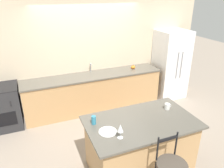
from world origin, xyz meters
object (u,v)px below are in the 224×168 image
object	(u,v)px
wine_glass	(120,128)
coffee_mug	(167,106)
oven_range	(2,107)
dinner_plate	(108,131)
pumpkin_decoration	(133,67)
tumbler_cup	(94,120)
refrigerator	(170,64)

from	to	relation	value
wine_glass	coffee_mug	distance (m)	1.15
oven_range	dinner_plate	xyz separation A→B (m)	(1.57, -2.22, 0.44)
coffee_mug	pumpkin_decoration	distance (m)	2.06
oven_range	tumbler_cup	size ratio (longest dim) A/B	6.96
refrigerator	dinner_plate	bearing A→B (deg)	-140.64
refrigerator	coffee_mug	world-z (taller)	refrigerator
wine_glass	coffee_mug	size ratio (longest dim) A/B	1.78
dinner_plate	coffee_mug	xyz separation A→B (m)	(1.19, 0.23, 0.04)
dinner_plate	refrigerator	bearing A→B (deg)	39.36
oven_range	wine_glass	distance (m)	2.99
refrigerator	wine_glass	xyz separation A→B (m)	(-2.56, -2.38, 0.15)
oven_range	pumpkin_decoration	xyz separation A→B (m)	(3.14, 0.03, 0.49)
dinner_plate	tumbler_cup	bearing A→B (deg)	113.87
oven_range	tumbler_cup	xyz separation A→B (m)	(1.45, -1.95, 0.50)
oven_range	coffee_mug	size ratio (longest dim) A/B	7.73
dinner_plate	pumpkin_decoration	world-z (taller)	pumpkin_decoration
refrigerator	wine_glass	distance (m)	3.49
coffee_mug	tumbler_cup	size ratio (longest dim) A/B	0.90
wine_glass	tumbler_cup	world-z (taller)	wine_glass
wine_glass	coffee_mug	bearing A→B (deg)	21.22
tumbler_cup	dinner_plate	bearing A→B (deg)	-66.13
refrigerator	pumpkin_decoration	size ratio (longest dim) A/B	16.31
refrigerator	coffee_mug	bearing A→B (deg)	-127.14
dinner_plate	coffee_mug	world-z (taller)	coffee_mug
coffee_mug	tumbler_cup	bearing A→B (deg)	178.01
oven_range	tumbler_cup	world-z (taller)	tumbler_cup
pumpkin_decoration	refrigerator	bearing A→B (deg)	-3.30
oven_range	dinner_plate	world-z (taller)	oven_range
dinner_plate	wine_glass	distance (m)	0.26
refrigerator	dinner_plate	world-z (taller)	refrigerator
refrigerator	coffee_mug	size ratio (longest dim) A/B	14.90
refrigerator	wine_glass	size ratio (longest dim) A/B	8.39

